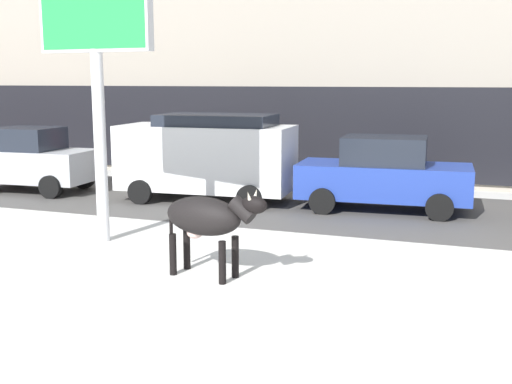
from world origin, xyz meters
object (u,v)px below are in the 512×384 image
Objects in this scene: cow_black at (207,218)px; pedestrian_near_billboard at (174,152)px; billboard at (95,21)px; car_white_van at (207,155)px; car_silver_hatchback at (31,160)px; car_blue_sedan at (384,174)px.

cow_black is 10.87m from pedestrian_near_billboard.
cow_black is 0.35× the size of billboard.
billboard is 5.65m from car_white_van.
pedestrian_near_billboard reaches higher than cow_black.
car_silver_hatchback is at bearing -175.29° from car_white_van.
cow_black is at bearing -105.61° from car_blue_sedan.
car_white_van reaches higher than car_silver_hatchback.
pedestrian_near_billboard is at bearing 53.03° from car_silver_hatchback.
cow_black is 1.12× the size of pedestrian_near_billboard.
car_silver_hatchback is at bearing -126.97° from pedestrian_near_billboard.
pedestrian_near_billboard is (-2.51, 7.93, -3.43)m from billboard.
car_blue_sedan reaches higher than pedestrian_near_billboard.
car_silver_hatchback is (-5.25, 4.29, -3.39)m from billboard.
car_blue_sedan is at bearing 46.60° from billboard.
car_white_van is at bearing -175.98° from car_blue_sedan.
car_silver_hatchback reaches higher than cow_black.
car_white_van reaches higher than pedestrian_near_billboard.
pedestrian_near_billboard is (-2.66, 3.19, -0.36)m from car_white_van.
car_silver_hatchback is (-8.22, 5.75, -0.07)m from cow_black.
car_silver_hatchback is 5.42m from car_white_van.
billboard is at bearing 153.95° from cow_black.
car_white_van reaches higher than car_blue_sedan.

